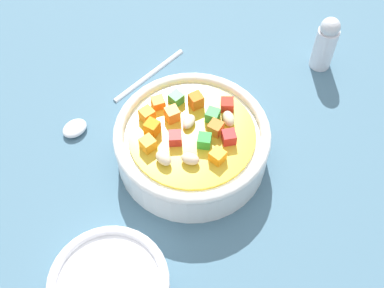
{
  "coord_description": "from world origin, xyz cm",
  "views": [
    {
      "loc": [
        -29.57,
        -7.68,
        47.84
      ],
      "look_at": [
        0.0,
        0.0,
        2.54
      ],
      "focal_mm": 46.55,
      "sensor_mm": 36.0,
      "label": 1
    }
  ],
  "objects_px": {
    "side_bowl_small": "(110,288)",
    "pepper_shaker": "(326,43)",
    "soup_bowl_main": "(192,143)",
    "spoon": "(106,105)"
  },
  "relations": [
    {
      "from": "pepper_shaker",
      "to": "side_bowl_small",
      "type": "bearing_deg",
      "value": 155.82
    },
    {
      "from": "spoon",
      "to": "side_bowl_small",
      "type": "xyz_separation_m",
      "value": [
        -0.22,
        -0.09,
        0.02
      ]
    },
    {
      "from": "soup_bowl_main",
      "to": "pepper_shaker",
      "type": "distance_m",
      "value": 0.22
    },
    {
      "from": "soup_bowl_main",
      "to": "side_bowl_small",
      "type": "relative_size",
      "value": 1.51
    },
    {
      "from": "side_bowl_small",
      "to": "pepper_shaker",
      "type": "xyz_separation_m",
      "value": [
        0.35,
        -0.16,
        0.02
      ]
    },
    {
      "from": "soup_bowl_main",
      "to": "pepper_shaker",
      "type": "height_order",
      "value": "pepper_shaker"
    },
    {
      "from": "side_bowl_small",
      "to": "pepper_shaker",
      "type": "height_order",
      "value": "pepper_shaker"
    },
    {
      "from": "soup_bowl_main",
      "to": "side_bowl_small",
      "type": "xyz_separation_m",
      "value": [
        -0.17,
        0.03,
        -0.01
      ]
    },
    {
      "from": "spoon",
      "to": "side_bowl_small",
      "type": "height_order",
      "value": "side_bowl_small"
    },
    {
      "from": "soup_bowl_main",
      "to": "spoon",
      "type": "relative_size",
      "value": 0.95
    }
  ]
}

